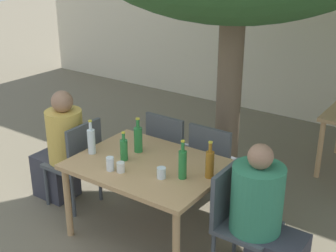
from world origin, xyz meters
The scene contains 17 objects.
ground_plane centered at (0.00, 0.00, 0.00)m, with size 30.00×30.00×0.00m, color #706651.
cafe_building_wall centered at (0.00, 3.63, 1.40)m, with size 10.00×0.08×2.80m.
dining_table_front centered at (0.00, 0.00, 0.65)m, with size 1.29×0.98×0.73m.
patio_chair_0 centered at (-0.88, 0.00, 0.52)m, with size 0.44×0.44×0.91m.
patio_chair_1 centered at (0.88, 0.00, 0.52)m, with size 0.44×0.44×0.91m.
patio_chair_2 centered at (-0.26, 0.72, 0.52)m, with size 0.44×0.44×0.91m.
patio_chair_3 centered at (0.26, 0.72, 0.52)m, with size 0.44×0.44×0.91m.
person_seated_0 centered at (-1.11, 0.00, 0.54)m, with size 0.58×0.36×1.19m.
person_seated_1 centered at (1.11, 0.00, 0.53)m, with size 0.60×0.40×1.17m.
amber_bottle_0 centered at (0.56, 0.09, 0.85)m, with size 0.07×0.07×0.32m.
green_bottle_1 centered at (0.39, -0.05, 0.86)m, with size 0.07×0.07×0.34m.
water_bottle_2 centered at (-0.54, -0.13, 0.85)m, with size 0.07×0.07×0.32m.
green_bottle_3 centered at (-0.22, -0.07, 0.83)m, with size 0.07×0.07×0.27m.
green_bottle_4 centered at (-0.22, 0.14, 0.85)m, with size 0.08×0.08×0.33m.
drinking_glass_0 centered at (-0.18, -0.28, 0.79)m, with size 0.07×0.07×0.12m.
drinking_glass_1 centered at (-0.09, -0.26, 0.77)m, with size 0.07×0.07×0.09m.
drinking_glass_2 centered at (0.25, -0.15, 0.77)m, with size 0.07×0.07×0.09m.
Camera 1 is at (2.22, -2.88, 2.56)m, focal length 50.00 mm.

